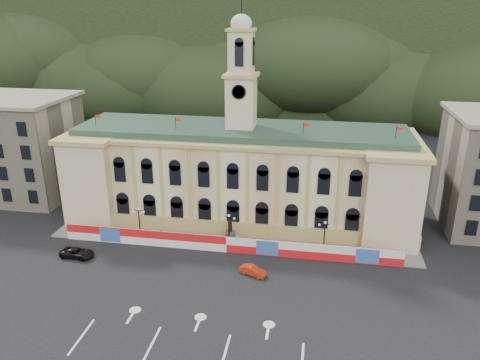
% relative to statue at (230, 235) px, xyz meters
% --- Properties ---
extents(ground, '(260.00, 260.00, 0.00)m').
position_rel_statue_xyz_m(ground, '(0.00, -18.00, -1.19)').
color(ground, black).
rests_on(ground, ground).
extents(lane_markings, '(26.00, 10.00, 0.02)m').
position_rel_statue_xyz_m(lane_markings, '(0.00, -23.00, -1.18)').
color(lane_markings, white).
rests_on(lane_markings, ground).
extents(hill_ridge, '(230.00, 80.00, 64.00)m').
position_rel_statue_xyz_m(hill_ridge, '(0.03, 103.99, 18.30)').
color(hill_ridge, black).
rests_on(hill_ridge, ground).
extents(city_hall, '(56.20, 17.60, 37.10)m').
position_rel_statue_xyz_m(city_hall, '(0.00, 9.63, 6.66)').
color(city_hall, beige).
rests_on(city_hall, ground).
extents(side_building_left, '(21.00, 17.00, 18.60)m').
position_rel_statue_xyz_m(side_building_left, '(-43.00, 12.93, 8.14)').
color(side_building_left, tan).
rests_on(side_building_left, ground).
extents(hoarding_fence, '(50.00, 0.44, 2.50)m').
position_rel_statue_xyz_m(hoarding_fence, '(0.06, -2.93, 0.06)').
color(hoarding_fence, red).
rests_on(hoarding_fence, ground).
extents(pavement, '(56.00, 5.50, 0.16)m').
position_rel_statue_xyz_m(pavement, '(0.00, -0.25, -1.11)').
color(pavement, slate).
rests_on(pavement, ground).
extents(statue, '(1.40, 1.40, 3.72)m').
position_rel_statue_xyz_m(statue, '(0.00, 0.00, 0.00)').
color(statue, '#595651').
rests_on(statue, ground).
extents(lamp_left, '(1.96, 0.44, 5.15)m').
position_rel_statue_xyz_m(lamp_left, '(-14.00, -1.00, 1.89)').
color(lamp_left, black).
rests_on(lamp_left, ground).
extents(lamp_center, '(1.96, 0.44, 5.15)m').
position_rel_statue_xyz_m(lamp_center, '(0.00, -1.00, 1.89)').
color(lamp_center, black).
rests_on(lamp_center, ground).
extents(lamp_right, '(1.96, 0.44, 5.15)m').
position_rel_statue_xyz_m(lamp_right, '(14.00, -1.00, 1.89)').
color(lamp_right, black).
rests_on(lamp_right, ground).
extents(red_sedan, '(3.76, 4.58, 1.22)m').
position_rel_statue_xyz_m(red_sedan, '(4.71, -8.45, -0.57)').
color(red_sedan, '#B8270D').
rests_on(red_sedan, ground).
extents(black_suv, '(2.84, 5.17, 1.36)m').
position_rel_statue_xyz_m(black_suv, '(-20.85, -8.06, -0.51)').
color(black_suv, black).
rests_on(black_suv, ground).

